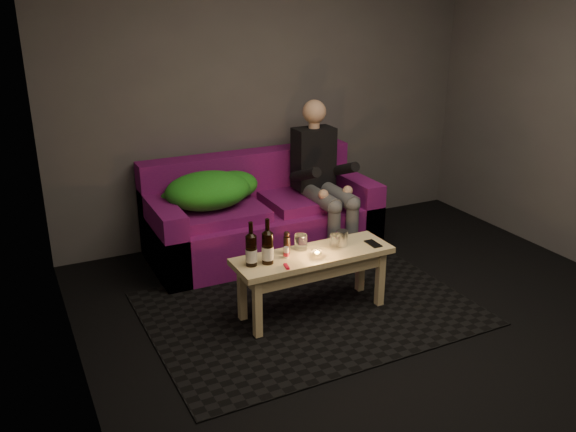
% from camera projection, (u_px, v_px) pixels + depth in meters
% --- Properties ---
extents(floor, '(4.50, 4.50, 0.00)m').
position_uv_depth(floor, '(415.00, 342.00, 3.99)').
color(floor, black).
rests_on(floor, ground).
extents(room, '(4.50, 4.50, 4.50)m').
position_uv_depth(room, '(388.00, 79.00, 3.81)').
color(room, silver).
rests_on(room, ground).
extents(rug, '(2.29, 1.68, 0.01)m').
position_uv_depth(rug, '(309.00, 309.00, 4.40)').
color(rug, black).
rests_on(rug, floor).
extents(sofa, '(1.94, 0.87, 0.83)m').
position_uv_depth(sofa, '(261.00, 219.00, 5.29)').
color(sofa, '#620D62').
rests_on(sofa, floor).
extents(green_blanket, '(0.85, 0.58, 0.29)m').
position_uv_depth(green_blanket, '(211.00, 190.00, 4.99)').
color(green_blanket, '#2D8317').
rests_on(green_blanket, sofa).
extents(person, '(0.35, 0.80, 1.29)m').
position_uv_depth(person, '(322.00, 175.00, 5.24)').
color(person, black).
rests_on(person, sofa).
extents(coffee_table, '(1.14, 0.38, 0.46)m').
position_uv_depth(coffee_table, '(313.00, 264.00, 4.23)').
color(coffee_table, '#DDB781').
rests_on(coffee_table, rug).
extents(beer_bottle_a, '(0.08, 0.08, 0.30)m').
position_uv_depth(beer_bottle_a, '(251.00, 250.00, 3.97)').
color(beer_bottle_a, black).
rests_on(beer_bottle_a, coffee_table).
extents(beer_bottle_b, '(0.08, 0.08, 0.31)m').
position_uv_depth(beer_bottle_b, '(268.00, 247.00, 4.00)').
color(beer_bottle_b, black).
rests_on(beer_bottle_b, coffee_table).
extents(salt_shaker, '(0.04, 0.04, 0.08)m').
position_uv_depth(salt_shaker, '(286.00, 252.00, 4.11)').
color(salt_shaker, silver).
rests_on(salt_shaker, coffee_table).
extents(pepper_mill, '(0.06, 0.06, 0.12)m').
position_uv_depth(pepper_mill, '(287.00, 245.00, 4.16)').
color(pepper_mill, black).
rests_on(pepper_mill, coffee_table).
extents(tumbler_back, '(0.11, 0.11, 0.11)m').
position_uv_depth(tumbler_back, '(301.00, 242.00, 4.24)').
color(tumbler_back, white).
rests_on(tumbler_back, coffee_table).
extents(tealight, '(0.06, 0.06, 0.05)m').
position_uv_depth(tealight, '(317.00, 254.00, 4.12)').
color(tealight, white).
rests_on(tealight, coffee_table).
extents(tumbler_front, '(0.10, 0.10, 0.10)m').
position_uv_depth(tumbler_front, '(335.00, 241.00, 4.26)').
color(tumbler_front, white).
rests_on(tumbler_front, coffee_table).
extents(steel_cup, '(0.10, 0.10, 0.11)m').
position_uv_depth(steel_cup, '(342.00, 238.00, 4.30)').
color(steel_cup, silver).
rests_on(steel_cup, coffee_table).
extents(smartphone, '(0.07, 0.14, 0.01)m').
position_uv_depth(smartphone, '(373.00, 244.00, 4.34)').
color(smartphone, black).
rests_on(smartphone, coffee_table).
extents(red_lighter, '(0.04, 0.08, 0.01)m').
position_uv_depth(red_lighter, '(287.00, 266.00, 3.98)').
color(red_lighter, red).
rests_on(red_lighter, coffee_table).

